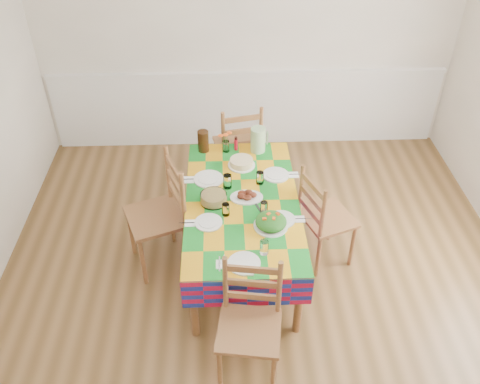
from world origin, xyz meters
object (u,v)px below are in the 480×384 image
(dining_table, at_px, (242,207))
(meat_platter, at_px, (246,196))
(chair_near, at_px, (250,325))
(chair_left, at_px, (161,215))
(green_pitcher, at_px, (258,140))
(chair_far, at_px, (239,147))
(chair_right, at_px, (323,219))
(tea_pitcher, at_px, (203,141))

(dining_table, xyz_separation_m, meat_platter, (0.04, 0.03, 0.09))
(meat_platter, distance_m, chair_near, 1.15)
(chair_near, bearing_deg, chair_left, 130.66)
(green_pitcher, relative_size, chair_left, 0.22)
(chair_far, xyz_separation_m, chair_right, (0.68, -1.11, -0.02))
(dining_table, distance_m, meat_platter, 0.11)
(tea_pitcher, height_order, chair_far, chair_far)
(chair_near, relative_size, chair_right, 1.01)
(dining_table, bearing_deg, chair_far, 89.48)
(green_pitcher, height_order, chair_right, chair_right)
(dining_table, bearing_deg, meat_platter, 41.67)
(dining_table, distance_m, chair_near, 1.10)
(meat_platter, xyz_separation_m, chair_near, (-0.03, -1.12, -0.23))
(green_pitcher, bearing_deg, chair_left, -140.17)
(dining_table, relative_size, green_pitcher, 7.32)
(chair_near, height_order, chair_left, chair_left)
(meat_platter, height_order, chair_left, chair_left)
(chair_right, bearing_deg, chair_left, 67.82)
(dining_table, bearing_deg, tea_pitcher, 113.50)
(chair_near, distance_m, chair_right, 1.28)
(meat_platter, bearing_deg, chair_far, 91.45)
(meat_platter, height_order, chair_near, chair_near)
(chair_near, xyz_separation_m, chair_far, (0.00, 2.18, 0.02))
(tea_pitcher, bearing_deg, chair_left, -115.71)
(chair_near, xyz_separation_m, chair_right, (0.69, 1.08, -0.01))
(green_pitcher, bearing_deg, chair_near, -95.35)
(green_pitcher, bearing_deg, dining_table, -103.55)
(chair_far, height_order, chair_left, chair_left)
(meat_platter, distance_m, chair_far, 1.08)
(chair_right, bearing_deg, tea_pitcher, 32.04)
(chair_left, bearing_deg, meat_platter, 70.03)
(dining_table, relative_size, tea_pitcher, 8.43)
(green_pitcher, distance_m, chair_right, 0.97)
(chair_left, height_order, chair_right, chair_left)
(chair_far, bearing_deg, chair_left, 44.55)
(meat_platter, xyz_separation_m, tea_pitcher, (-0.37, 0.73, 0.08))
(tea_pitcher, distance_m, chair_right, 1.32)
(chair_near, bearing_deg, dining_table, 98.98)
(green_pitcher, bearing_deg, tea_pitcher, 177.75)
(green_pitcher, xyz_separation_m, chair_far, (-0.17, 0.35, -0.31))
(green_pitcher, relative_size, chair_right, 0.25)
(chair_left, xyz_separation_m, chair_right, (1.38, -0.03, -0.06))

